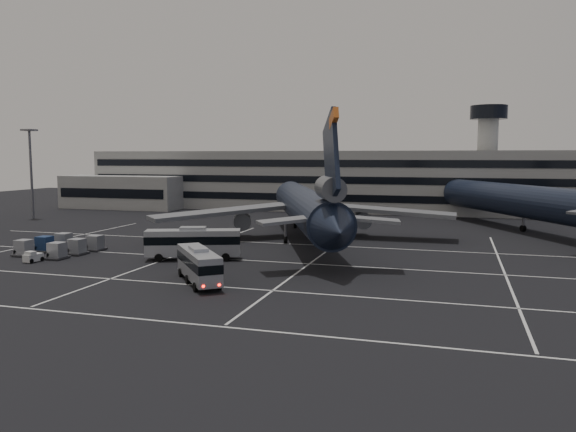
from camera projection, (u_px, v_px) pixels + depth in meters
The scene contains 11 objects.
ground at pixel (203, 265), 66.79m from camera, with size 260.00×260.00×0.00m, color black.
lane_markings at pixel (213, 264), 67.21m from camera, with size 90.00×55.62×0.01m.
terminal at pixel (320, 181), 134.63m from camera, with size 125.00×26.00×24.00m.
hills at pixel (428, 218), 224.79m from camera, with size 352.00×180.00×44.00m.
lightpole_left at pixel (31, 161), 114.61m from camera, with size 2.40×2.40×18.28m.
trijet_main at pixel (306, 207), 84.00m from camera, with size 44.05×55.30×18.08m.
trijet_far at pixel (528, 200), 94.24m from camera, with size 33.76×53.30×18.08m.
bus_near at pixel (199, 263), 56.94m from camera, with size 8.40×9.68×3.69m.
bus_far at pixel (193, 242), 69.66m from camera, with size 11.90×6.54×4.13m.
tug_a at pixel (33, 257), 68.26m from camera, with size 1.57×2.32×1.39m.
uld_cluster at pixel (61, 246), 74.47m from camera, with size 8.79×10.09×2.10m.
Camera 1 is at (28.61, -60.10, 12.90)m, focal length 35.00 mm.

